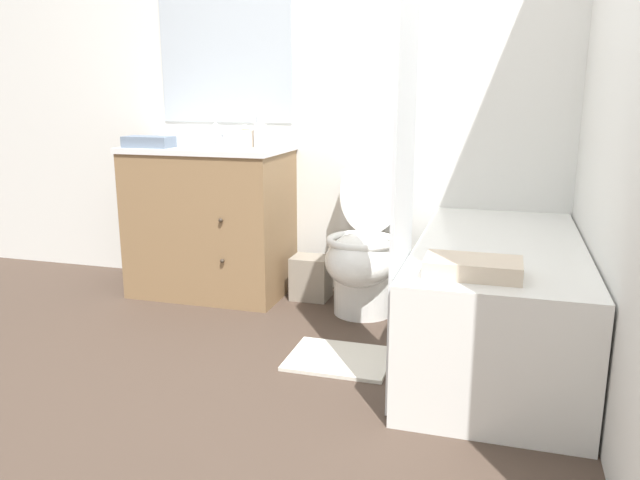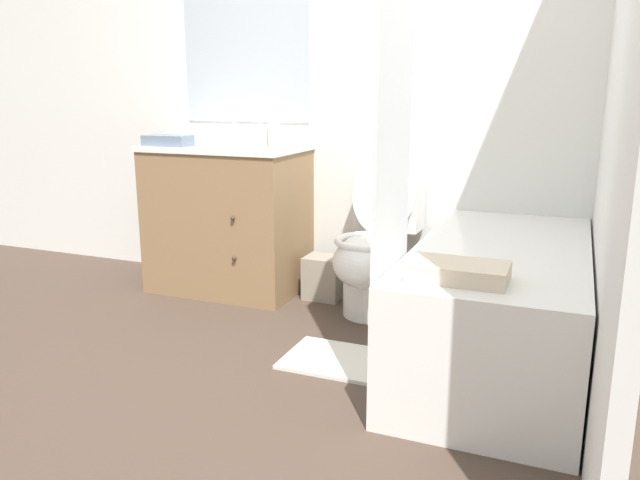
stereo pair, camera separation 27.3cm
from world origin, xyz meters
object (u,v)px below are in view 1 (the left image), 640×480
Objects in this scene: sink_faucet at (222,137)px; hand_towel_folded at (149,142)px; bathtub at (497,299)px; toilet at (365,250)px; vanity_cabinet at (211,219)px; soap_dispenser at (260,134)px; wastebasket at (311,277)px; bath_towel_folded at (473,267)px; tissue_box at (246,138)px; bath_mat at (340,359)px.

sink_faucet is 0.53× the size of hand_towel_folded.
hand_towel_folded is at bearing 170.58° from bathtub.
hand_towel_folded is (-1.19, -0.09, 0.54)m from toilet.
soap_dispenser is (0.32, -0.03, 0.49)m from vanity_cabinet.
sink_faucet is at bearing 157.47° from bathtub.
bathtub is 5.62× the size of hand_towel_folded.
soap_dispenser is (-0.26, -0.07, 0.80)m from wastebasket.
bath_towel_folded is at bearing -58.12° from toilet.
toilet is 2.55× the size of bath_towel_folded.
tissue_box is (0.22, 0.02, 0.46)m from vanity_cabinet.
tissue_box reaches higher than hand_towel_folded.
bath_mat is (0.63, -0.70, -0.91)m from soap_dispenser.
soap_dispenser reaches higher than sink_faucet.
toilet is 6.85× the size of tissue_box.
sink_faucet is 0.87× the size of soap_dispenser.
soap_dispenser is 0.49× the size of bath_towel_folded.
bathtub is 6.17× the size of wastebasket.
bath_mat is (-0.64, -0.25, -0.25)m from bathtub.
vanity_cabinet is at bearing 32.77° from hand_towel_folded.
soap_dispenser is at bearing 140.01° from bath_towel_folded.
tissue_box is 1.38m from bath_mat.
soap_dispenser is 1.31m from bath_mat.
wastebasket is 1.48m from bath_towel_folded.
toilet is 3.18× the size of hand_towel_folded.
hand_towel_folded reaches higher than wastebasket.
sink_faucet is 0.59× the size of wastebasket.
tissue_box reaches higher than bathtub.
sink_faucet reaches higher than hand_towel_folded.
soap_dispenser reaches higher than tissue_box.
sink_faucet is (-0.00, 0.18, 0.45)m from vanity_cabinet.
bathtub is 1.60m from tissue_box.
hand_towel_folded is at bearing -166.62° from soap_dispenser.
bath_mat is (0.96, -0.91, -0.87)m from sink_faucet.
soap_dispenser is at bearing 160.55° from bathtub.
sink_faucet is at bearing 166.55° from wastebasket.
vanity_cabinet reaches higher than toilet.
tissue_box reaches higher than toilet.
bath_mat is at bearing -43.67° from sink_faucet.
bathtub is 3.39× the size of bath_mat.
bathtub is 12.12× the size of tissue_box.
bath_towel_folded is at bearing -28.02° from bath_mat.
vanity_cabinet is at bearing -90.00° from sink_faucet.
hand_towel_folded is at bearing -147.23° from vanity_cabinet.
sink_faucet is 0.17× the size of toilet.
tissue_box is (-0.70, 0.10, 0.56)m from toilet.
sink_faucet is 1.96m from bath_towel_folded.
tissue_box is (-1.38, 0.50, 0.63)m from bathtub.
soap_dispenser is (-1.27, 0.45, 0.66)m from bathtub.
tissue_box is at bearing 153.76° from soap_dispenser.
tissue_box is 0.75× the size of soap_dispenser.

